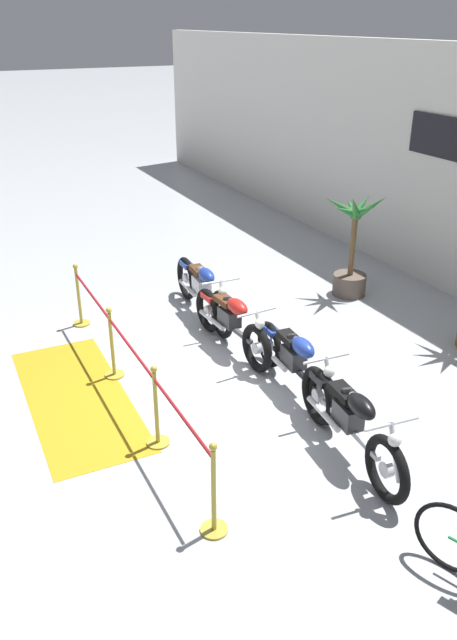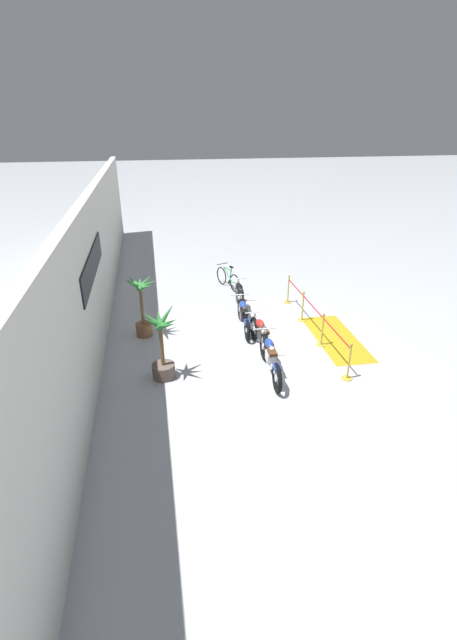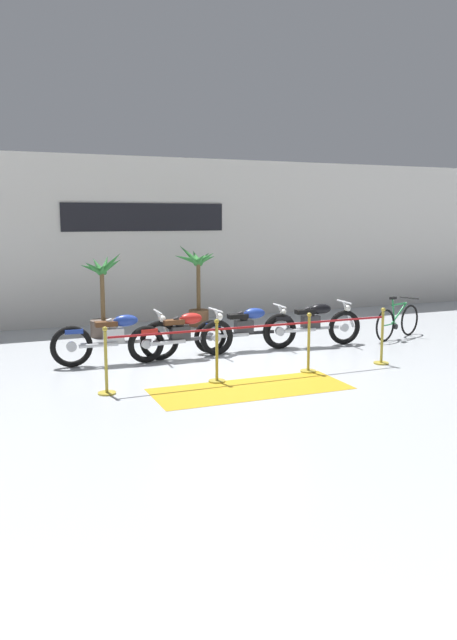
{
  "view_description": "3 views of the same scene",
  "coord_description": "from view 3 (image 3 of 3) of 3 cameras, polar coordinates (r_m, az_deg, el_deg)",
  "views": [
    {
      "loc": [
        6.69,
        -3.23,
        4.54
      ],
      "look_at": [
        -0.64,
        0.41,
        0.57
      ],
      "focal_mm": 35.0,
      "sensor_mm": 36.0,
      "label": 1
    },
    {
      "loc": [
        -11.29,
        3.4,
        6.17
      ],
      "look_at": [
        0.13,
        1.32,
        0.62
      ],
      "focal_mm": 24.0,
      "sensor_mm": 36.0,
      "label": 2
    },
    {
      "loc": [
        -4.53,
        -10.6,
        2.69
      ],
      "look_at": [
        0.08,
        0.25,
        0.74
      ],
      "focal_mm": 35.0,
      "sensor_mm": 36.0,
      "label": 3
    }
  ],
  "objects": [
    {
      "name": "motorcycle_red_1",
      "position": [
        11.94,
        -4.2,
        -1.41
      ],
      "size": [
        2.17,
        0.62,
        0.93
      ],
      "color": "black",
      "rests_on": "ground"
    },
    {
      "name": "bicycle",
      "position": [
        14.44,
        15.2,
        -0.14
      ],
      "size": [
        1.63,
        0.72,
        0.96
      ],
      "color": "black",
      "rests_on": "ground"
    },
    {
      "name": "stanchion_far_left",
      "position": [
        10.08,
        -3.06,
        -2.28
      ],
      "size": [
        5.23,
        0.28,
        1.05
      ],
      "color": "gold",
      "rests_on": "ground"
    },
    {
      "name": "motorcycle_blue_0",
      "position": [
        11.69,
        -10.16,
        -1.64
      ],
      "size": [
        2.39,
        0.62,
        0.96
      ],
      "color": "black",
      "rests_on": "ground"
    },
    {
      "name": "stanchion_far_right",
      "position": [
        11.88,
        13.84,
        -2.22
      ],
      "size": [
        0.28,
        0.28,
        1.05
      ],
      "color": "gold",
      "rests_on": "ground"
    },
    {
      "name": "ground_plane",
      "position": [
        11.83,
        0.13,
        -3.76
      ],
      "size": [
        120.0,
        120.0,
        0.0
      ],
      "primitive_type": "plane",
      "color": "#B2B7BC"
    },
    {
      "name": "motorcycle_black_3",
      "position": [
        13.17,
        7.74,
        -0.39
      ],
      "size": [
        2.22,
        0.62,
        0.95
      ],
      "color": "black",
      "rests_on": "ground"
    },
    {
      "name": "potted_palm_left_of_row",
      "position": [
        14.37,
        -11.41,
        1.67
      ],
      "size": [
        1.0,
        0.93,
        1.99
      ],
      "color": "brown",
      "rests_on": "ground"
    },
    {
      "name": "potted_palm_right_of_row",
      "position": [
        15.49,
        -2.82,
        3.16
      ],
      "size": [
        1.15,
        0.98,
        2.07
      ],
      "color": "brown",
      "rests_on": "ground"
    },
    {
      "name": "stanchion_mid_left",
      "position": [
        10.28,
        -1.07,
        -3.74
      ],
      "size": [
        0.28,
        0.28,
        1.05
      ],
      "color": "gold",
      "rests_on": "ground"
    },
    {
      "name": "floor_banner",
      "position": [
        9.94,
        2.06,
        -6.3
      ],
      "size": [
        3.17,
        1.29,
        0.01
      ],
      "primitive_type": "cube",
      "rotation": [
        0.0,
        0.0,
        -0.02
      ],
      "color": "#B78E19",
      "rests_on": "ground"
    },
    {
      "name": "motorcycle_blue_2",
      "position": [
        12.67,
        1.66,
        -0.76
      ],
      "size": [
        2.2,
        0.62,
        0.91
      ],
      "color": "black",
      "rests_on": "ground"
    },
    {
      "name": "back_wall",
      "position": [
        16.37,
        -6.99,
        7.26
      ],
      "size": [
        28.0,
        0.29,
        4.2
      ],
      "color": "silver",
      "rests_on": "ground"
    },
    {
      "name": "stanchion_mid_right",
      "position": [
        11.03,
        7.33,
        -2.91
      ],
      "size": [
        0.28,
        0.28,
        1.05
      ],
      "color": "gold",
      "rests_on": "ground"
    }
  ]
}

